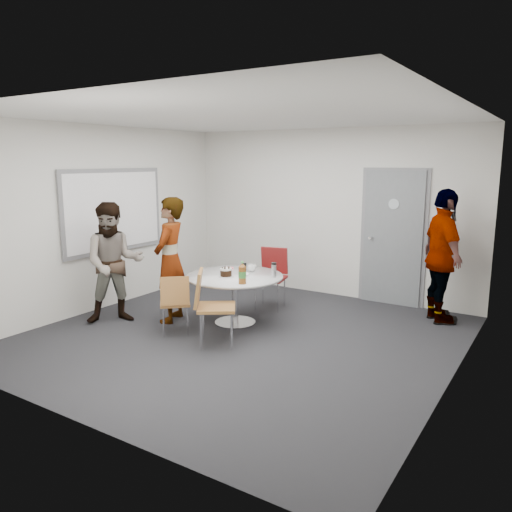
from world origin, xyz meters
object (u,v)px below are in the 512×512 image
Objects in this scene: person_main at (170,260)px; person_left at (114,263)px; door at (393,238)px; person_right at (443,257)px; chair_near_left at (175,299)px; whiteboard at (114,211)px; chair_far at (272,271)px; chair_near_right at (209,300)px; table at (236,282)px.

person_main is 1.04× the size of person_left.
door reaches higher than person_right.
door reaches higher than chair_near_left.
whiteboard reaches higher than person_left.
whiteboard is 2.05m from chair_near_left.
chair_far is 2.30m from person_left.
person_left is (-1.05, -0.03, 0.35)m from chair_near_left.
chair_far is 0.49× the size of person_right.
chair_near_right is at bearing -48.96° from chair_near_left.
door is 3.38m from person_main.
whiteboard reaches higher than table.
person_main is at bearing -8.21° from whiteboard.
person_right is (2.31, 1.58, 0.33)m from table.
table is at bearing 91.19° from person_right.
chair_far is (-0.00, 0.97, -0.03)m from table.
chair_near_right is 1.18m from person_main.
table is at bearing 158.19° from chair_near_right.
table is 0.76× the size of person_main.
person_main is (-0.84, -1.32, 0.31)m from chair_far.
chair_near_left is at bearing -117.53° from table.
whiteboard is at bearing -175.40° from table.
chair_near_left is at bearing 27.03° from person_main.
chair_near_left is 0.85× the size of chair_near_right.
table reaches higher than chair_far.
person_main is at bearing -11.90° from person_left.
chair_far is 0.53× the size of person_main.
chair_near_right is at bearing -77.50° from table.
table is 0.88m from chair_near_left.
person_main is at bearing 88.29° from person_right.
chair_near_right is at bearing 45.22° from person_main.
chair_near_right is (0.19, -0.84, -0.02)m from table.
person_main is at bearing -157.41° from table.
chair_near_left is at bearing -122.82° from door.
door is 4.25m from whiteboard.
person_left reaches higher than table.
person_left is (-1.45, -0.80, 0.24)m from table.
chair_near_left is (1.70, -0.60, -0.98)m from whiteboard.
door is 2.71× the size of chair_near_left.
chair_near_right is (0.59, -0.07, 0.09)m from chair_near_left.
chair_near_left is 0.87× the size of chair_far.
person_left reaches higher than chair_far.
whiteboard is (-3.56, -2.28, 0.42)m from door.
person_right is (3.76, 2.38, 0.09)m from person_left.
person_right is (2.12, 2.42, 0.35)m from chair_near_right.
person_main reaches higher than chair_near_right.
chair_far reaches higher than chair_near_left.
chair_near_right is 1.82m from chair_far.
person_main reaches higher than table.
chair_near_left is 0.46× the size of person_main.
chair_far is (-1.46, -1.14, -0.48)m from door.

